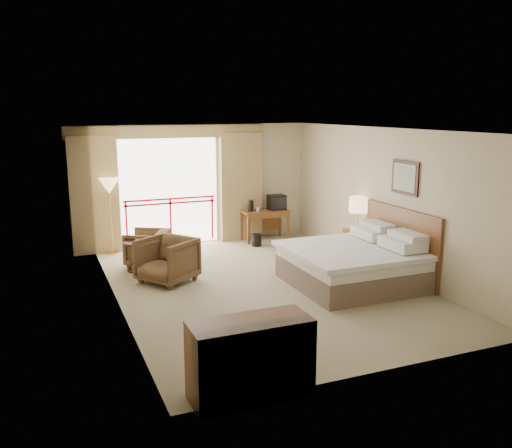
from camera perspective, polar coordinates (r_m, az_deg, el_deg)
name	(u,v)px	position (r m, az deg, el deg)	size (l,w,h in m)	color
floor	(263,284)	(9.62, 0.70, -6.37)	(7.00, 7.00, 0.00)	gray
ceiling	(263,130)	(9.13, 0.75, 9.92)	(7.00, 7.00, 0.00)	white
wall_back	(203,184)	(12.54, -5.57, 4.26)	(5.00, 5.00, 0.00)	#C8B78E
wall_front	(384,262)	(6.29, 13.32, -3.88)	(5.00, 5.00, 0.00)	#C8B78E
wall_left	(114,221)	(8.63, -14.73, 0.36)	(7.00, 7.00, 0.00)	#C8B78E
wall_right	(385,200)	(10.50, 13.39, 2.46)	(7.00, 7.00, 0.00)	#C8B78E
balcony_door	(170,192)	(12.33, -9.09, 3.33)	(2.40, 2.40, 0.00)	white
balcony_railing	(170,209)	(12.38, -9.01, 1.54)	(2.09, 0.03, 1.02)	red
curtain_left	(94,195)	(11.93, -16.68, 2.92)	(1.00, 0.26, 2.50)	olive
curtain_right	(240,187)	(12.68, -1.67, 3.94)	(1.00, 0.26, 2.50)	olive
valance	(169,132)	(12.11, -9.19, 9.59)	(4.40, 0.22, 0.28)	olive
hvac_vent	(256,139)	(12.85, 0.01, 8.98)	(0.50, 0.04, 0.50)	silver
bed	(354,264)	(9.68, 10.32, -4.13)	(2.13, 2.06, 0.97)	brown
headboard	(401,243)	(10.15, 14.98, -1.99)	(0.06, 2.10, 1.30)	#5B3218
framed_art	(405,177)	(9.94, 15.41, 4.74)	(0.04, 0.72, 0.60)	black
nightstand	(358,246)	(11.17, 10.70, -2.27)	(0.44, 0.53, 0.63)	#5B3218
table_lamp	(358,205)	(11.04, 10.73, 1.95)	(0.37, 0.37, 0.66)	tan
phone	(361,231)	(10.94, 10.98, -0.69)	(0.16, 0.12, 0.07)	black
desk	(264,217)	(12.71, 0.85, 0.79)	(1.09, 0.53, 0.71)	#5B3218
tv	(277,202)	(12.72, 2.19, 2.30)	(0.39, 0.31, 0.35)	black
coffee_maker	(251,206)	(12.49, -0.54, 1.92)	(0.12, 0.12, 0.27)	black
cup	(258,209)	(12.51, 0.18, 1.55)	(0.07, 0.07, 0.10)	white
wastebasket	(257,240)	(12.20, 0.07, -1.70)	(0.22, 0.22, 0.28)	black
armchair_far	(148,265)	(11.00, -11.30, -4.23)	(0.75, 0.77, 0.71)	#462F1B
armchair_near	(168,282)	(9.88, -9.27, -6.03)	(0.86, 0.89, 0.81)	#462F1B
side_table	(137,251)	(10.53, -12.45, -2.75)	(0.54, 0.54, 0.59)	black
book	(136,241)	(10.48, -12.50, -1.75)	(0.17, 0.22, 0.02)	white
floor_lamp	(109,189)	(11.75, -15.19, 3.60)	(0.41, 0.41, 1.62)	tan
dresser	(251,359)	(5.93, -0.57, -14.04)	(1.30, 0.55, 0.87)	#5B3218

